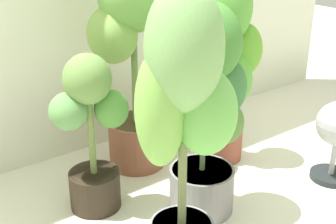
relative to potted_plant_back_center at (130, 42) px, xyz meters
name	(u,v)px	position (x,y,z in m)	size (l,w,h in m)	color
ground_plane	(219,222)	(0.02, -0.57, -0.58)	(8.00, 8.00, 0.00)	silver
potted_plant_back_center	(130,42)	(0.00, 0.00, 0.00)	(0.38, 0.36, 0.96)	brown
potted_plant_front_left	(184,116)	(-0.26, -0.69, -0.02)	(0.34, 0.32, 0.94)	slate
potted_plant_center	(204,100)	(0.02, -0.46, -0.12)	(0.36, 0.37, 0.82)	slate
potted_plant_back_right	(229,53)	(0.38, -0.20, -0.07)	(0.35, 0.29, 0.87)	brown
potted_plant_back_left	(90,131)	(-0.31, -0.19, -0.25)	(0.31, 0.23, 0.63)	#2D2218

